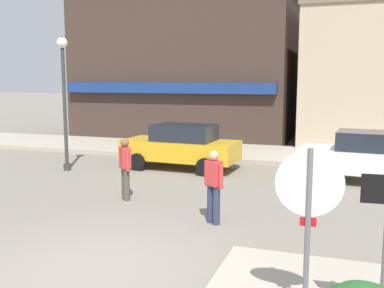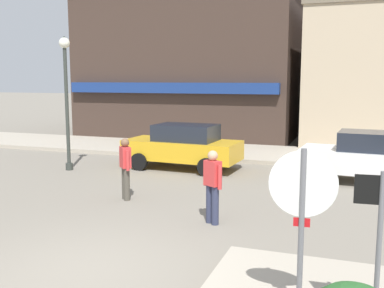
{
  "view_description": "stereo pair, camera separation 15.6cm",
  "coord_description": "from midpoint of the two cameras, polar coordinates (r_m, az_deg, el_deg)",
  "views": [
    {
      "loc": [
        3.83,
        -6.04,
        3.11
      ],
      "look_at": [
        0.21,
        4.5,
        1.5
      ],
      "focal_mm": 42.0,
      "sensor_mm": 36.0,
      "label": 1
    },
    {
      "loc": [
        3.98,
        -5.99,
        3.11
      ],
      "look_at": [
        0.21,
        4.5,
        1.5
      ],
      "focal_mm": 42.0,
      "sensor_mm": 36.0,
      "label": 2
    }
  ],
  "objects": [
    {
      "name": "pedestrian_crossing_far",
      "position": [
        11.72,
        -8.07,
        -2.89
      ],
      "size": [
        0.44,
        0.46,
        1.61
      ],
      "color": "#4C473D",
      "rests_on": "ground"
    },
    {
      "name": "pedestrian_crossing_near",
      "position": [
        9.69,
        3.09,
        -5.17
      ],
      "size": [
        0.52,
        0.38,
        1.61
      ],
      "color": "#2D334C",
      "rests_on": "ground"
    },
    {
      "name": "kerb_far",
      "position": [
        18.81,
        7.52,
        -1.13
      ],
      "size": [
        80.0,
        4.0,
        0.15
      ],
      "primitive_type": "cube",
      "color": "#A89E8C",
      "rests_on": "ground"
    },
    {
      "name": "stop_sign",
      "position": [
        5.66,
        14.57,
        -8.41
      ],
      "size": [
        0.82,
        0.09,
        2.3
      ],
      "color": "slate",
      "rests_on": "ground"
    },
    {
      "name": "ground_plane",
      "position": [
        7.82,
        -12.57,
        -15.43
      ],
      "size": [
        160.0,
        160.0,
        0.0
      ],
      "primitive_type": "plane",
      "color": "gray"
    },
    {
      "name": "building_corner_shop",
      "position": [
        26.13,
        1.22,
        9.71
      ],
      "size": [
        11.52,
        9.74,
        7.57
      ],
      "color": "#3D2D26",
      "rests_on": "ground"
    },
    {
      "name": "building_storefront_left_near",
      "position": [
        23.8,
        23.18,
        7.81
      ],
      "size": [
        6.99,
        8.1,
        6.41
      ],
      "color": "tan",
      "rests_on": "ground"
    },
    {
      "name": "parked_car_second",
      "position": [
        14.5,
        22.04,
        -1.51
      ],
      "size": [
        4.12,
        2.11,
        1.56
      ],
      "color": "white",
      "rests_on": "ground"
    },
    {
      "name": "one_way_sign",
      "position": [
        5.65,
        23.45,
        -10.86
      ],
      "size": [
        0.6,
        0.07,
        2.1
      ],
      "color": "slate",
      "rests_on": "ground"
    },
    {
      "name": "lamp_post",
      "position": [
        15.81,
        -15.44,
        7.38
      ],
      "size": [
        0.36,
        0.36,
        4.54
      ],
      "color": "#333833",
      "rests_on": "ground"
    },
    {
      "name": "parked_car_nearest",
      "position": [
        15.65,
        -0.85,
        -0.23
      ],
      "size": [
        4.08,
        2.04,
        1.56
      ],
      "color": "gold",
      "rests_on": "ground"
    }
  ]
}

